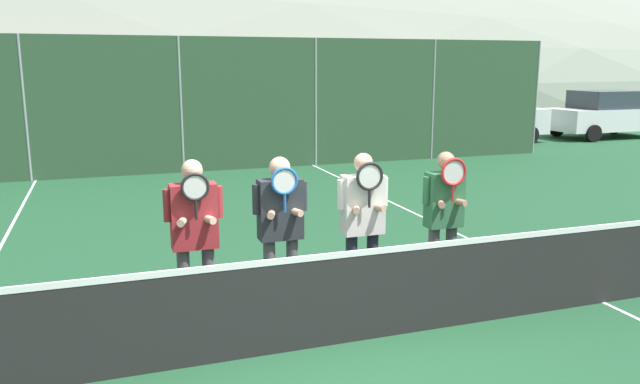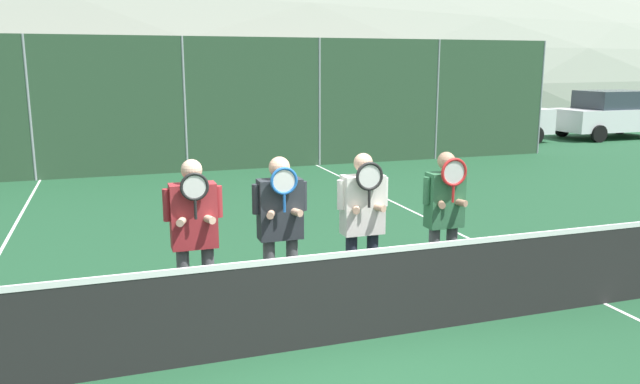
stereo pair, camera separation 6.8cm
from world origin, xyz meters
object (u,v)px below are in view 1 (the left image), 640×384
object	(u,v)px
player_leftmost	(195,229)
car_far_right	(606,114)
player_center_left	(281,220)
player_rightmost	(444,211)
car_center	(327,121)
player_center_right	(363,216)
car_left_of_center	(158,125)
car_right_of_center	(477,115)

from	to	relation	value
player_leftmost	car_far_right	bearing A→B (deg)	35.81
player_center_left	car_far_right	xyz separation A→B (m)	(15.76, 11.95, -0.15)
player_rightmost	car_center	world-z (taller)	car_center
player_leftmost	player_rightmost	xyz separation A→B (m)	(2.88, -0.01, -0.04)
player_center_right	car_left_of_center	world-z (taller)	car_left_of_center
player_center_right	car_left_of_center	distance (m)	12.34
player_leftmost	player_rightmost	bearing A→B (deg)	-0.17
player_center_left	car_right_of_center	world-z (taller)	car_right_of_center
player_leftmost	car_left_of_center	distance (m)	12.27
player_center_left	player_center_right	world-z (taller)	player_center_right
player_leftmost	car_center	bearing A→B (deg)	64.39
player_rightmost	car_right_of_center	world-z (taller)	car_right_of_center
player_leftmost	player_center_left	distance (m)	0.93
car_left_of_center	car_far_right	size ratio (longest dim) A/B	1.01
player_leftmost	car_far_right	world-z (taller)	player_leftmost
player_leftmost	player_center_left	size ratio (longest dim) A/B	1.02
player_center_right	car_left_of_center	size ratio (longest dim) A/B	0.41
car_far_right	car_center	bearing A→B (deg)	178.44
car_right_of_center	car_far_right	xyz separation A→B (m)	(5.29, -0.34, -0.06)
car_left_of_center	car_center	xyz separation A→B (m)	(5.22, 0.08, -0.03)
player_center_right	player_rightmost	bearing A→B (deg)	1.18
player_center_right	car_center	xyz separation A→B (m)	(4.07, 12.36, -0.11)
car_far_right	player_center_left	bearing A→B (deg)	-142.82
car_center	car_far_right	world-z (taller)	car_center
player_rightmost	car_left_of_center	bearing A→B (deg)	100.12
car_left_of_center	car_right_of_center	size ratio (longest dim) A/B	0.89
player_leftmost	car_center	distance (m)	13.68
car_center	player_center_right	bearing A→B (deg)	-108.22
player_center_left	player_center_right	bearing A→B (deg)	-7.34
car_center	player_leftmost	bearing A→B (deg)	-115.61
player_center_left	car_right_of_center	xyz separation A→B (m)	(10.47, 12.29, -0.09)
player_center_left	car_far_right	bearing A→B (deg)	37.18
player_rightmost	car_left_of_center	distance (m)	12.46
car_right_of_center	car_far_right	world-z (taller)	car_right_of_center
player_leftmost	player_center_right	size ratio (longest dim) A/B	1.01
player_center_left	car_far_right	world-z (taller)	car_far_right
car_right_of_center	player_leftmost	bearing A→B (deg)	-132.64
player_center_right	car_far_right	bearing A→B (deg)	39.11
player_center_right	player_center_left	bearing A→B (deg)	172.66
player_center_right	car_right_of_center	bearing A→B (deg)	52.39
player_leftmost	player_center_right	world-z (taller)	player_leftmost
player_center_left	car_center	world-z (taller)	car_center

